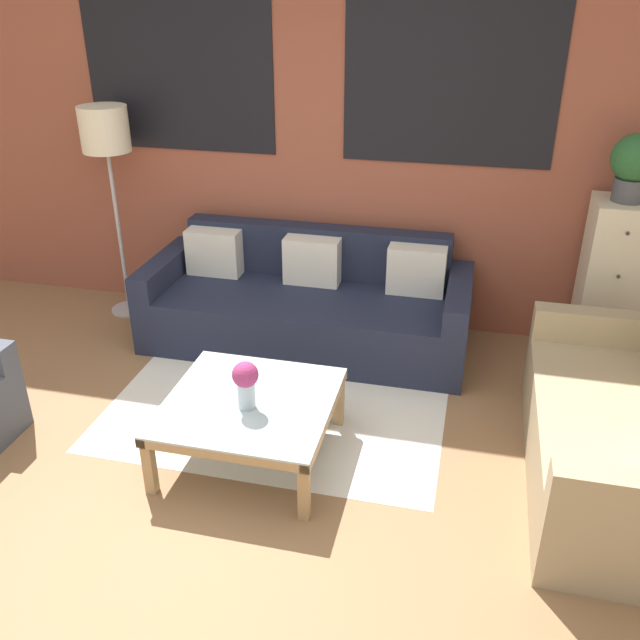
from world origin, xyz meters
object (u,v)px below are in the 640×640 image
object	(u,v)px
couch_dark	(307,306)
flower_vase	(246,381)
settee_vintage	(626,434)
potted_plant	(635,164)
floor_lamp	(106,139)
drawer_cabinet	(609,284)
coffee_table	(250,408)

from	to	relation	value
couch_dark	flower_vase	size ratio (longest dim) A/B	8.47
settee_vintage	potted_plant	size ratio (longest dim) A/B	4.02
floor_lamp	potted_plant	bearing A→B (deg)	0.72
drawer_cabinet	potted_plant	xyz separation A→B (m)	(-0.00, 0.00, 0.80)
couch_dark	potted_plant	size ratio (longest dim) A/B	5.45
flower_vase	potted_plant	bearing A→B (deg)	39.58
couch_dark	settee_vintage	xyz separation A→B (m)	(1.97, -1.14, 0.03)
drawer_cabinet	potted_plant	size ratio (longest dim) A/B	2.73
settee_vintage	flower_vase	xyz separation A→B (m)	(-1.93, -0.29, 0.21)
potted_plant	flower_vase	size ratio (longest dim) A/B	1.55
floor_lamp	drawer_cabinet	world-z (taller)	floor_lamp
drawer_cabinet	settee_vintage	bearing A→B (deg)	-92.15
couch_dark	settee_vintage	size ratio (longest dim) A/B	1.36
coffee_table	settee_vintage	bearing A→B (deg)	6.78
settee_vintage	floor_lamp	size ratio (longest dim) A/B	1.06
coffee_table	potted_plant	size ratio (longest dim) A/B	2.13
coffee_table	drawer_cabinet	distance (m)	2.55
couch_dark	settee_vintage	distance (m)	2.28
settee_vintage	drawer_cabinet	size ratio (longest dim) A/B	1.47
coffee_table	flower_vase	world-z (taller)	flower_vase
potted_plant	flower_vase	world-z (taller)	potted_plant
settee_vintage	coffee_table	world-z (taller)	settee_vintage
potted_plant	floor_lamp	bearing A→B (deg)	-179.28
coffee_table	drawer_cabinet	world-z (taller)	drawer_cabinet
settee_vintage	floor_lamp	xyz separation A→B (m)	(-3.49, 1.30, 1.05)
potted_plant	couch_dark	bearing A→B (deg)	-174.22
floor_lamp	potted_plant	world-z (taller)	floor_lamp
settee_vintage	floor_lamp	distance (m)	3.87
settee_vintage	coffee_table	xyz separation A→B (m)	(-1.94, -0.23, 0.00)
couch_dark	floor_lamp	distance (m)	1.87
flower_vase	couch_dark	bearing A→B (deg)	91.60
floor_lamp	flower_vase	size ratio (longest dim) A/B	5.91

